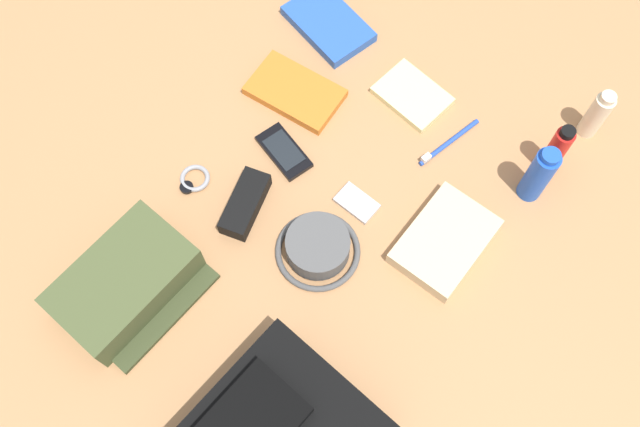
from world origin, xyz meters
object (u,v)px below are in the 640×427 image
sunscreen_spray (556,150)px  cell_phone (284,152)px  lotion_bottle (597,115)px  wristwatch (194,179)px  deodorant_spray (539,175)px  travel_guidebook (295,92)px  sunglasses_case (245,204)px  notepad (412,95)px  folded_towel (445,241)px  bucket_hat (318,248)px  media_player (357,203)px  toiletry_pouch (126,283)px  paperback_novel (328,24)px  toothbrush (446,145)px

sunscreen_spray → cell_phone: bearing=-56.8°
lotion_bottle → wristwatch: bearing=-45.4°
deodorant_spray → wristwatch: size_ratio=2.25×
travel_guidebook → sunglasses_case: sunglasses_case is taller
notepad → folded_towel: 0.34m
travel_guidebook → lotion_bottle: bearing=118.1°
lotion_bottle → wristwatch: lotion_bottle is taller
bucket_hat → deodorant_spray: deodorant_spray is taller
travel_guidebook → sunglasses_case: size_ratio=1.46×
media_player → deodorant_spray: bearing=130.8°
folded_towel → sunglasses_case: bearing=-65.0°
sunscreen_spray → media_player: sunscreen_spray is taller
deodorant_spray → media_player: 0.36m
bucket_hat → notepad: size_ratio=1.12×
notepad → sunglasses_case: bearing=-8.1°
travel_guidebook → wristwatch: size_ratio=2.88×
cell_phone → notepad: 0.31m
sunscreen_spray → travel_guidebook: (0.17, -0.53, -0.06)m
toiletry_pouch → paperback_novel: bearing=-175.2°
bucket_hat → folded_towel: (-0.16, 0.19, -0.01)m
travel_guidebook → folded_towel: bearing=76.9°
toiletry_pouch → paperback_novel: (-0.73, -0.06, -0.03)m
wristwatch → folded_towel: 0.52m
toothbrush → sunscreen_spray: bearing=113.6°
wristwatch → toothbrush: 0.53m
bucket_hat → paperback_novel: bearing=-146.1°
lotion_bottle → paperback_novel: (0.11, -0.60, -0.05)m
paperback_novel → folded_towel: folded_towel is taller
toiletry_pouch → toothbrush: 0.70m
toothbrush → toiletry_pouch: bearing=-27.1°
toothbrush → sunglasses_case: 0.44m
folded_towel → sunscreen_spray: bearing=164.0°
deodorant_spray → folded_towel: (0.20, -0.08, -0.06)m
toiletry_pouch → notepad: size_ratio=1.82×
travel_guidebook → wristwatch: bearing=-8.2°
toiletry_pouch → paperback_novel: size_ratio=1.23×
folded_towel → lotion_bottle: bearing=165.2°
lotion_bottle → toothbrush: size_ratio=0.82×
paperback_novel → notepad: 0.26m
bucket_hat → lotion_bottle: lotion_bottle is taller
cell_phone → notepad: bearing=152.7°
wristwatch → paperback_novel: bearing=-179.2°
bucket_hat → sunscreen_spray: size_ratio=1.16×
travel_guidebook → cell_phone: 0.15m
cell_phone → folded_towel: bearing=93.7°
deodorant_spray → notepad: bearing=-98.6°
deodorant_spray → sunglasses_case: (0.37, -0.44, -0.06)m
folded_towel → notepad: bearing=-136.3°
paperback_novel → media_player: (0.32, 0.31, -0.01)m
sunscreen_spray → paperback_novel: bearing=-91.8°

